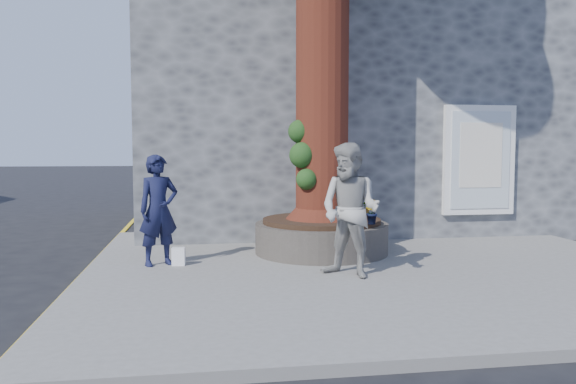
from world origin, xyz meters
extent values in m
plane|color=black|center=(0.00, 0.00, 0.00)|extent=(120.00, 120.00, 0.00)
cube|color=slate|center=(1.50, 1.00, 0.06)|extent=(9.00, 8.00, 0.12)
cube|color=yellow|center=(-3.05, 1.00, 0.00)|extent=(0.10, 30.00, 0.01)
cube|color=#46484B|center=(2.50, 7.20, 3.00)|extent=(10.00, 8.00, 6.00)
cube|color=white|center=(4.30, 3.14, 1.70)|extent=(1.50, 0.12, 2.20)
cube|color=silver|center=(4.30, 3.08, 1.70)|extent=(1.25, 0.04, 1.95)
cube|color=silver|center=(4.30, 3.06, 1.80)|extent=(0.90, 0.02, 1.30)
cylinder|color=black|center=(0.80, 2.00, 0.38)|extent=(2.30, 2.30, 0.52)
cylinder|color=black|center=(0.80, 2.00, 0.68)|extent=(2.04, 2.04, 0.08)
cone|color=#401910|center=(0.80, 2.00, 1.07)|extent=(1.24, 1.24, 0.70)
sphere|color=#133915|center=(0.42, 1.80, 1.82)|extent=(0.44, 0.44, 0.44)
sphere|color=#133915|center=(0.48, 1.70, 1.42)|extent=(0.36, 0.36, 0.36)
sphere|color=#133915|center=(0.40, 1.92, 2.22)|extent=(0.40, 0.40, 0.40)
imported|color=#121533|center=(-1.92, 1.37, 0.98)|extent=(0.74, 0.63, 1.72)
imported|color=#9B9994|center=(0.80, 0.13, 1.07)|extent=(1.16, 1.15, 1.89)
cube|color=white|center=(-1.62, 1.30, 0.26)|extent=(0.21, 0.14, 0.28)
imported|color=gray|center=(1.65, 2.85, 0.90)|extent=(0.23, 0.22, 0.37)
imported|color=gray|center=(1.42, 1.15, 0.92)|extent=(0.26, 0.26, 0.39)
imported|color=gray|center=(0.62, 2.35, 0.91)|extent=(0.22, 0.22, 0.38)
imported|color=gray|center=(1.65, 2.23, 0.89)|extent=(0.40, 0.40, 0.34)
camera|label=1|loc=(-1.29, -7.46, 1.92)|focal=35.00mm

